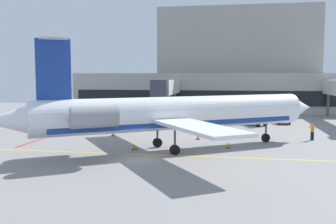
% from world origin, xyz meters
% --- Properties ---
extents(ground, '(120.00, 120.00, 0.11)m').
position_xyz_m(ground, '(-0.00, 0.00, -0.05)').
color(ground, gray).
extents(terminal_building, '(56.67, 16.44, 20.77)m').
position_xyz_m(terminal_building, '(6.67, 48.94, 8.03)').
color(terminal_building, '#ADA89E').
rests_on(terminal_building, ground).
extents(jet_bridge_east, '(2.40, 17.71, 6.40)m').
position_xyz_m(jet_bridge_east, '(-2.54, 30.43, 5.01)').
color(jet_bridge_east, silver).
rests_on(jet_bridge_east, ground).
extents(regional_jet, '(29.04, 21.88, 10.07)m').
position_xyz_m(regional_jet, '(2.44, 4.16, 3.48)').
color(regional_jet, white).
rests_on(regional_jet, ground).
extents(baggage_tug, '(2.07, 4.07, 2.18)m').
position_xyz_m(baggage_tug, '(1.15, 29.38, 0.99)').
color(baggage_tug, '#1E4CB2').
rests_on(baggage_tug, ground).
extents(pushback_tractor, '(3.30, 3.24, 1.97)m').
position_xyz_m(pushback_tractor, '(11.31, 23.48, 0.90)').
color(pushback_tractor, silver).
rests_on(pushback_tractor, ground).
extents(belt_loader, '(2.05, 3.00, 1.81)m').
position_xyz_m(belt_loader, '(15.38, 26.62, 0.82)').
color(belt_loader, silver).
rests_on(belt_loader, ground).
extents(fuel_tank, '(7.38, 2.91, 2.26)m').
position_xyz_m(fuel_tank, '(-12.70, 32.34, 1.28)').
color(fuel_tank, white).
rests_on(fuel_tank, ground).
extents(marshaller, '(0.82, 0.34, 1.91)m').
position_xyz_m(marshaller, '(16.50, 12.25, 0.97)').
color(marshaller, '#191E33').
rests_on(marshaller, ground).
extents(safety_cone_alpha, '(0.47, 0.47, 0.55)m').
position_xyz_m(safety_cone_alpha, '(7.53, 6.16, 0.25)').
color(safety_cone_alpha, orange).
rests_on(safety_cone_alpha, ground).
extents(safety_cone_bravo, '(0.47, 0.47, 0.55)m').
position_xyz_m(safety_cone_bravo, '(4.19, 10.67, 0.25)').
color(safety_cone_bravo, orange).
rests_on(safety_cone_bravo, ground).
extents(safety_cone_charlie, '(0.47, 0.47, 0.55)m').
position_xyz_m(safety_cone_charlie, '(-5.81, 11.56, 0.25)').
color(safety_cone_charlie, orange).
rests_on(safety_cone_charlie, ground).
extents(safety_cone_delta, '(0.47, 0.47, 0.55)m').
position_xyz_m(safety_cone_delta, '(-1.25, 3.88, 0.25)').
color(safety_cone_delta, orange).
rests_on(safety_cone_delta, ground).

